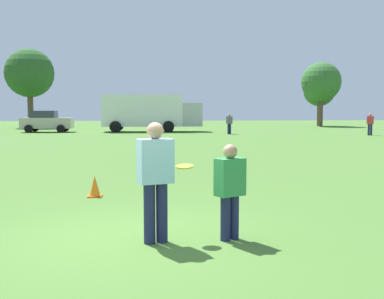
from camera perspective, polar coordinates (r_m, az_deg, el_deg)
The scene contains 12 objects.
ground_plane at distance 7.45m, azimuth -7.23°, elevation -10.57°, with size 144.11×144.11×0.00m, color #47702D.
player_thrower at distance 7.00m, azimuth -4.41°, elevation -3.12°, with size 0.56×0.42×1.79m.
player_defender at distance 7.19m, azimuth 4.57°, elevation -4.47°, with size 0.50×0.42×1.45m.
frisbee at distance 7.21m, azimuth -0.90°, elevation -2.06°, with size 0.27×0.27×0.06m.
traffic_cone at distance 10.98m, azimuth -11.58°, elevation -4.38°, with size 0.32×0.32×0.48m.
parked_car_mid_right at distance 42.08m, azimuth -17.04°, elevation 3.25°, with size 4.25×2.31×1.82m.
box_truck at distance 41.24m, azimuth -5.08°, elevation 4.57°, with size 8.57×3.18×3.18m.
bystander_sideline_watcher at distance 37.30m, azimuth 4.50°, elevation 3.24°, with size 0.51×0.42×1.60m.
bystander_far_jogger at distance 37.79m, azimuth 20.59°, elevation 3.01°, with size 0.52×0.48×1.66m.
tree_west_maple at distance 53.04m, azimuth -18.91°, elevation 8.63°, with size 5.07×5.07×8.24m.
tree_center_elm at distance 55.68m, azimuth 15.24°, elevation 7.79°, with size 4.43×4.43×7.20m.
tree_east_birch at distance 57.16m, azimuth 15.03°, elevation 6.85°, with size 3.65×3.65×5.93m.
Camera 1 is at (0.22, -7.18, 1.98)m, focal length 44.47 mm.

